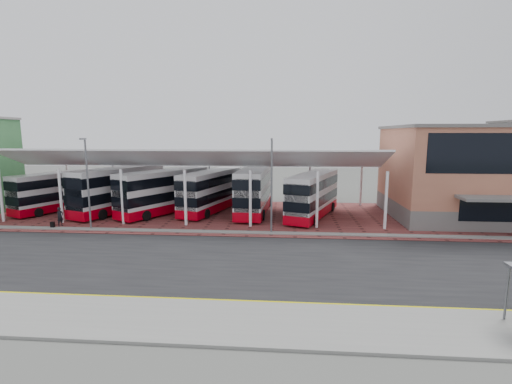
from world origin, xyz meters
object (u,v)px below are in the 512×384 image
at_px(bus_2, 164,192).
at_px(pedestrian, 60,217).
at_px(terminal, 486,172).
at_px(bus_1, 119,190).
at_px(bus_3, 211,191).
at_px(bus_5, 313,195).
at_px(bus_4, 255,191).
at_px(bus_0, 59,192).

relative_size(bus_2, pedestrian, 6.28).
bearing_deg(terminal, bus_1, -179.83).
height_order(bus_3, bus_5, bus_5).
bearing_deg(bus_4, bus_0, -175.26).
bearing_deg(bus_0, bus_3, 25.63).
xyz_separation_m(terminal, pedestrian, (-40.37, -6.73, -3.73)).
bearing_deg(terminal, bus_4, 178.21).
distance_m(bus_2, pedestrian, 10.06).
bearing_deg(bus_3, pedestrian, -132.75).
relative_size(bus_2, bus_4, 0.94).
bearing_deg(bus_5, bus_0, -161.64).
height_order(bus_1, bus_4, bus_1).
bearing_deg(bus_3, bus_4, 14.30).
xyz_separation_m(bus_4, bus_5, (6.07, -1.60, -0.16)).
relative_size(bus_0, bus_3, 0.94).
xyz_separation_m(bus_3, bus_4, (4.74, -0.14, 0.17)).
xyz_separation_m(terminal, bus_5, (-17.04, -0.88, -2.40)).
relative_size(bus_3, bus_5, 1.00).
height_order(bus_2, bus_4, bus_4).
height_order(bus_1, bus_5, bus_1).
relative_size(bus_1, bus_2, 1.08).
bearing_deg(bus_1, bus_0, -161.15).
distance_m(bus_1, bus_2, 5.08).
distance_m(bus_3, bus_4, 4.75).
height_order(bus_3, bus_4, bus_4).
xyz_separation_m(bus_0, pedestrian, (4.29, -6.81, -1.21)).
bearing_deg(bus_3, bus_5, 6.83).
height_order(bus_0, bus_1, bus_1).
bearing_deg(bus_5, pedestrian, -145.57).
height_order(bus_0, pedestrian, bus_0).
xyz_separation_m(bus_0, bus_3, (16.81, 0.79, 0.11)).
bearing_deg(bus_3, bus_1, -158.36).
height_order(bus_0, bus_4, bus_4).
relative_size(bus_3, bus_4, 0.94).
height_order(bus_0, bus_2, bus_2).
bearing_deg(pedestrian, bus_2, -33.00).
bearing_deg(bus_2, bus_5, 27.73).
distance_m(terminal, bus_1, 37.79).
bearing_deg(bus_5, bus_3, -168.82).
bearing_deg(bus_0, terminal, 22.86).
bearing_deg(bus_0, bus_5, 20.96).
relative_size(bus_3, pedestrian, 6.31).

